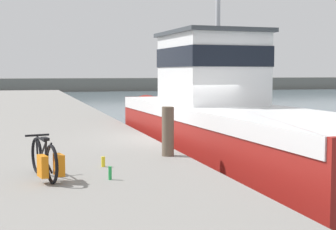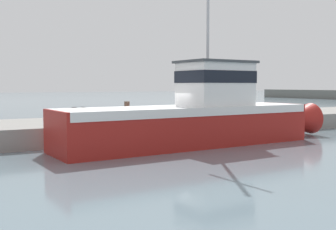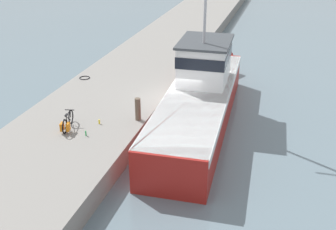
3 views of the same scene
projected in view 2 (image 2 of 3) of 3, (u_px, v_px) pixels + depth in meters
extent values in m
plane|color=slate|center=(191.00, 142.00, 21.44)|extent=(320.00, 320.00, 0.00)
cube|color=gray|center=(154.00, 126.00, 24.92)|extent=(6.16, 80.00, 0.97)
cube|color=maroon|center=(188.00, 126.00, 20.02)|extent=(3.60, 13.02, 1.89)
cone|color=maroon|center=(297.00, 119.00, 24.07)|extent=(1.90, 2.40, 1.79)
cube|color=white|center=(188.00, 110.00, 19.97)|extent=(3.65, 12.77, 0.38)
cube|color=white|center=(215.00, 84.00, 20.74)|extent=(2.55, 3.27, 2.07)
cube|color=black|center=(215.00, 77.00, 20.71)|extent=(2.60, 3.34, 0.58)
cube|color=#3D4247|center=(215.00, 62.00, 20.66)|extent=(2.76, 3.54, 0.12)
torus|color=black|center=(68.00, 115.00, 22.33)|extent=(0.20, 0.67, 0.67)
torus|color=black|center=(84.00, 114.00, 23.00)|extent=(0.20, 0.67, 0.67)
cylinder|color=black|center=(70.00, 116.00, 22.44)|extent=(0.11, 0.34, 0.18)
cylinder|color=black|center=(74.00, 113.00, 22.57)|extent=(0.06, 0.14, 0.51)
cylinder|color=black|center=(71.00, 112.00, 22.46)|extent=(0.13, 0.45, 0.38)
cylinder|color=black|center=(78.00, 113.00, 22.75)|extent=(0.17, 0.63, 0.52)
cylinder|color=black|center=(79.00, 108.00, 22.76)|extent=(0.15, 0.52, 0.05)
cylinder|color=black|center=(84.00, 111.00, 22.97)|extent=(0.06, 0.10, 0.34)
cylinder|color=black|center=(83.00, 107.00, 22.93)|extent=(0.44, 0.13, 0.04)
cube|color=black|center=(74.00, 108.00, 22.57)|extent=(0.15, 0.26, 0.05)
cube|color=orange|center=(67.00, 115.00, 22.47)|extent=(0.19, 0.34, 0.37)
cube|color=orange|center=(70.00, 116.00, 22.26)|extent=(0.19, 0.34, 0.37)
cylinder|color=brown|center=(127.00, 112.00, 21.10)|extent=(0.27, 0.27, 1.11)
torus|color=black|center=(157.00, 114.00, 27.71)|extent=(0.64, 0.64, 0.05)
cylinder|color=yellow|center=(98.00, 120.00, 22.06)|extent=(0.08, 0.08, 0.20)
cylinder|color=green|center=(74.00, 120.00, 21.50)|extent=(0.06, 0.06, 0.24)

